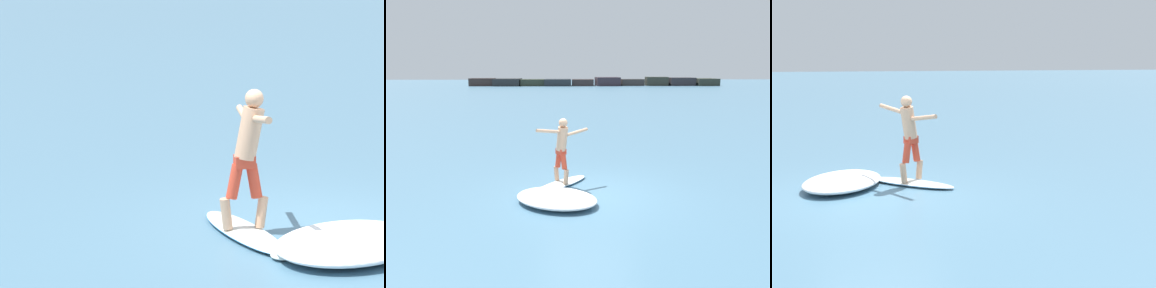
{
  "view_description": "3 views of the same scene",
  "coord_description": "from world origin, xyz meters",
  "views": [
    {
      "loc": [
        -11.36,
        -3.6,
        3.64
      ],
      "look_at": [
        -0.71,
        1.54,
        1.16
      ],
      "focal_mm": 85.0,
      "sensor_mm": 36.0,
      "label": 1
    },
    {
      "loc": [
        -0.66,
        -9.51,
        3.3
      ],
      "look_at": [
        -0.2,
        1.91,
        0.97
      ],
      "focal_mm": 35.0,
      "sensor_mm": 36.0,
      "label": 2
    },
    {
      "loc": [
        10.52,
        -0.87,
        2.73
      ],
      "look_at": [
        -0.95,
        2.0,
        0.82
      ],
      "focal_mm": 50.0,
      "sensor_mm": 36.0,
      "label": 3
    }
  ],
  "objects": [
    {
      "name": "ground_plane",
      "position": [
        0.0,
        0.0,
        0.0
      ],
      "size": [
        200.0,
        200.0,
        0.0
      ],
      "primitive_type": "plane",
      "color": "slate"
    },
    {
      "name": "surfboard",
      "position": [
        -0.75,
        0.74,
        0.05
      ],
      "size": [
        1.79,
        1.97,
        0.23
      ],
      "color": "white",
      "rests_on": "ground"
    },
    {
      "name": "wave_foam_at_tail",
      "position": [
        -0.84,
        -0.69,
        0.14
      ],
      "size": [
        2.56,
        2.31,
        0.27
      ],
      "color": "white",
      "rests_on": "ground"
    },
    {
      "name": "surfer",
      "position": [
        -0.7,
        0.73,
        1.19
      ],
      "size": [
        1.45,
        1.06,
        1.85
      ],
      "color": "tan",
      "rests_on": "surfboard"
    }
  ]
}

